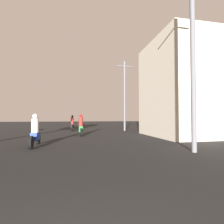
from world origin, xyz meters
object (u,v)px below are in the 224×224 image
(motorcycle_green, at_px, (81,127))
(motorcycle_black, at_px, (72,124))
(utility_pole_far, at_px, (125,94))
(motorcycle_blue, at_px, (35,133))
(building_right_near, at_px, (180,89))
(utility_pole_near, at_px, (193,54))

(motorcycle_green, height_order, motorcycle_black, motorcycle_green)
(motorcycle_green, xyz_separation_m, utility_pole_far, (4.62, 3.95, 3.15))
(motorcycle_black, bearing_deg, motorcycle_blue, -93.97)
(motorcycle_blue, relative_size, motorcycle_black, 1.05)
(motorcycle_blue, relative_size, motorcycle_green, 1.12)
(motorcycle_blue, xyz_separation_m, motorcycle_black, (1.53, 10.09, 0.01))
(motorcycle_blue, distance_m, motorcycle_black, 10.20)
(motorcycle_blue, xyz_separation_m, utility_pole_far, (6.90, 8.64, 3.18))
(building_right_near, distance_m, utility_pole_near, 6.30)
(building_right_near, bearing_deg, motorcycle_black, 137.58)
(motorcycle_blue, relative_size, utility_pole_near, 0.27)
(motorcycle_green, height_order, utility_pole_far, utility_pole_far)
(motorcycle_green, xyz_separation_m, building_right_near, (7.28, -1.93, 2.87))
(utility_pole_near, bearing_deg, motorcycle_black, 111.31)
(building_right_near, height_order, utility_pole_near, utility_pole_near)
(utility_pole_far, bearing_deg, motorcycle_black, 164.87)
(motorcycle_blue, bearing_deg, building_right_near, 12.44)
(motorcycle_black, xyz_separation_m, utility_pole_near, (5.01, -12.85, 3.32))
(motorcycle_black, relative_size, building_right_near, 0.28)
(motorcycle_blue, distance_m, utility_pole_far, 11.50)
(motorcycle_black, height_order, building_right_near, building_right_near)
(motorcycle_green, distance_m, utility_pole_far, 6.84)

